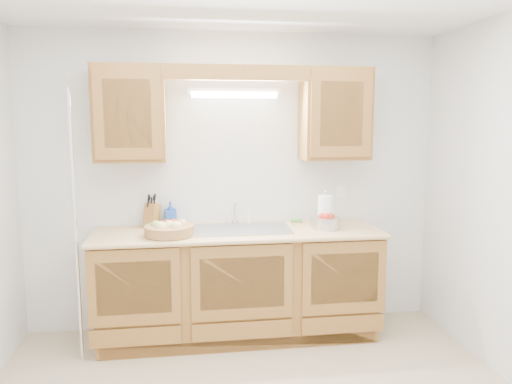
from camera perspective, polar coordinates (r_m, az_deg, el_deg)
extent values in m
cube|color=silver|center=(4.27, -2.55, 1.13)|extent=(3.50, 0.02, 2.50)
cube|color=silver|center=(1.39, 10.17, -14.23)|extent=(3.50, 0.02, 2.50)
cube|color=olive|center=(4.16, -2.06, -10.53)|extent=(2.20, 0.60, 0.86)
cube|color=tan|center=(4.03, -2.07, -4.66)|extent=(2.30, 0.63, 0.04)
cube|color=olive|center=(4.07, -14.20, 8.65)|extent=(0.55, 0.33, 0.75)
cube|color=olive|center=(4.24, 8.99, 8.77)|extent=(0.55, 0.33, 0.75)
cube|color=olive|center=(3.95, -2.18, 13.49)|extent=(2.20, 0.05, 0.12)
cylinder|color=white|center=(4.14, -2.48, 11.02)|extent=(0.70, 0.05, 0.05)
cube|color=white|center=(4.17, -2.52, 11.41)|extent=(0.76, 0.06, 0.05)
cube|color=#9E9EA3|center=(4.04, -2.10, -4.28)|extent=(0.84, 0.46, 0.01)
cube|color=#9E9EA3|center=(4.04, -5.07, -5.50)|extent=(0.39, 0.40, 0.16)
cube|color=#9E9EA3|center=(4.09, 0.84, -5.32)|extent=(0.39, 0.40, 0.16)
cylinder|color=silver|center=(4.23, -2.39, -3.47)|extent=(0.06, 0.06, 0.04)
cylinder|color=silver|center=(4.22, -2.40, -2.40)|extent=(0.02, 0.02, 0.16)
cylinder|color=silver|center=(4.15, -2.34, -1.31)|extent=(0.02, 0.12, 0.02)
cylinder|color=white|center=(4.24, -0.78, -2.89)|extent=(0.03, 0.03, 0.12)
cylinder|color=silver|center=(3.82, -19.92, -4.03)|extent=(0.03, 0.03, 2.00)
cube|color=white|center=(4.47, 9.68, 0.04)|extent=(0.08, 0.01, 0.12)
cylinder|color=#A67C43|center=(3.88, -9.87, -4.33)|extent=(0.39, 0.39, 0.07)
sphere|color=#D8C67F|center=(3.84, -10.83, -3.99)|extent=(0.09, 0.09, 0.09)
sphere|color=#D8C67F|center=(3.82, -9.11, -3.99)|extent=(0.09, 0.09, 0.09)
sphere|color=tan|center=(3.91, -8.48, -3.71)|extent=(0.09, 0.09, 0.09)
sphere|color=red|center=(3.94, -10.16, -3.69)|extent=(0.08, 0.08, 0.08)
sphere|color=#72A53F|center=(3.91, -11.40, -3.81)|extent=(0.08, 0.08, 0.08)
sphere|color=#D8C67F|center=(3.86, -9.88, -3.88)|extent=(0.09, 0.09, 0.09)
sphere|color=red|center=(3.97, -9.39, -3.60)|extent=(0.08, 0.08, 0.08)
cube|color=olive|center=(4.21, -11.82, -2.65)|extent=(0.15, 0.18, 0.21)
cylinder|color=black|center=(4.18, -12.24, -1.18)|extent=(0.03, 0.04, 0.08)
cylinder|color=black|center=(4.17, -11.88, -1.12)|extent=(0.03, 0.04, 0.08)
cylinder|color=black|center=(4.17, -11.53, -1.06)|extent=(0.03, 0.04, 0.08)
cylinder|color=black|center=(4.21, -12.09, -0.94)|extent=(0.03, 0.04, 0.08)
cylinder|color=black|center=(4.20, -11.62, -0.88)|extent=(0.03, 0.04, 0.08)
cylinder|color=black|center=(4.23, -12.19, -0.78)|extent=(0.03, 0.04, 0.08)
cylinder|color=black|center=(4.23, -11.49, -0.71)|extent=(0.03, 0.04, 0.08)
cylinder|color=orange|center=(4.23, -11.63, -2.48)|extent=(0.09, 0.09, 0.21)
cylinder|color=white|center=(4.21, -11.67, -1.02)|extent=(0.07, 0.07, 0.01)
imported|color=#2150A9|center=(4.23, -9.75, -2.45)|extent=(0.11, 0.11, 0.20)
cube|color=#CC333F|center=(4.35, 4.67, -3.41)|extent=(0.10, 0.07, 0.01)
cube|color=green|center=(4.35, 4.68, -3.30)|extent=(0.10, 0.07, 0.02)
cylinder|color=silver|center=(4.17, 7.90, -3.92)|extent=(0.15, 0.15, 0.01)
cylinder|color=silver|center=(4.14, 7.94, -1.95)|extent=(0.02, 0.02, 0.30)
cylinder|color=white|center=(4.15, 7.93, -2.14)|extent=(0.16, 0.16, 0.25)
sphere|color=silver|center=(4.12, 7.98, 0.12)|extent=(0.02, 0.02, 0.02)
cylinder|color=silver|center=(4.12, 7.94, -3.47)|extent=(0.28, 0.28, 0.10)
sphere|color=red|center=(4.10, 7.57, -2.84)|extent=(0.07, 0.07, 0.07)
sphere|color=red|center=(4.14, 8.26, -2.76)|extent=(0.07, 0.07, 0.07)
sphere|color=red|center=(4.08, 8.06, -2.90)|extent=(0.07, 0.07, 0.07)
sphere|color=red|center=(4.10, 8.53, -2.86)|extent=(0.07, 0.07, 0.07)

